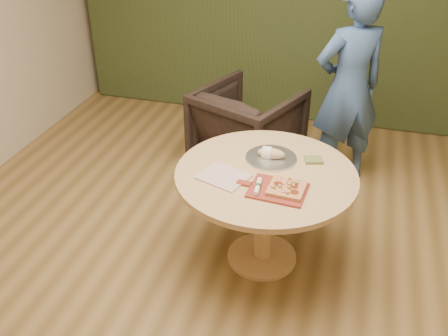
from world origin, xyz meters
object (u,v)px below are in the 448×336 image
armchair (248,124)px  pedestal_table (265,190)px  cutlery_roll (258,186)px  serving_tray (271,158)px  person_standing (349,88)px  flatbread_pizza (287,188)px  pizza_paddle (276,190)px  bread_roll (270,153)px

armchair → pedestal_table: bearing=130.6°
cutlery_roll → serving_tray: (0.00, 0.40, -0.02)m
armchair → person_standing: person_standing is taller
flatbread_pizza → pizza_paddle: bearing=-171.4°
person_standing → bread_roll: bearing=36.1°
serving_tray → armchair: 1.24m
bread_roll → person_standing: size_ratio=0.11×
cutlery_roll → person_standing: person_standing is taller
cutlery_roll → serving_tray: 0.40m
serving_tray → bread_roll: bearing=180.0°
cutlery_roll → bread_roll: bread_roll is taller
pizza_paddle → pedestal_table: bearing=122.1°
bread_roll → person_standing: 1.22m
cutlery_roll → armchair: 1.62m
flatbread_pizza → person_standing: size_ratio=0.13×
bread_roll → cutlery_roll: bearing=-89.2°
pizza_paddle → cutlery_roll: bearing=-163.8°
pedestal_table → person_standing: person_standing is taller
pizza_paddle → person_standing: 1.55m
flatbread_pizza → armchair: 1.64m
flatbread_pizza → cutlery_roll: 0.18m
pizza_paddle → bread_roll: bearing=111.6°
bread_roll → armchair: (-0.42, 1.12, -0.36)m
flatbread_pizza → bread_roll: bread_roll is taller
serving_tray → armchair: armchair is taller
pedestal_table → cutlery_roll: size_ratio=6.12×
cutlery_roll → bread_roll: (-0.01, 0.40, 0.01)m
cutlery_roll → armchair: bearing=101.3°
pizza_paddle → bread_roll: bread_roll is taller
cutlery_roll → serving_tray: cutlery_roll is taller
person_standing → flatbread_pizza: bearing=47.7°
serving_tray → flatbread_pizza: bearing=-64.9°
serving_tray → pizza_paddle: bearing=-74.0°
pizza_paddle → cutlery_roll: size_ratio=2.29×
serving_tray → person_standing: person_standing is taller
flatbread_pizza → cutlery_roll: flatbread_pizza is taller
pizza_paddle → armchair: bearing=114.0°
serving_tray → cutlery_roll: bearing=-90.4°
pizza_paddle → serving_tray: (-0.11, 0.38, -0.00)m
pedestal_table → bread_roll: bearing=93.9°
pizza_paddle → bread_roll: 0.40m
armchair → flatbread_pizza: bearing=134.3°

